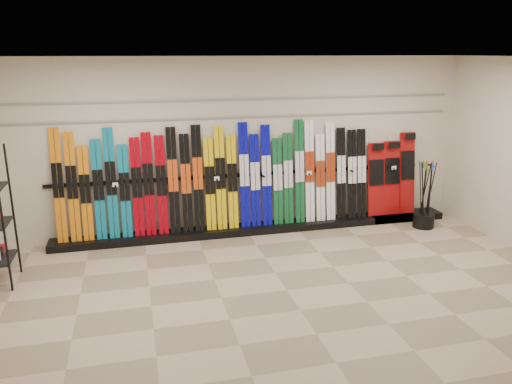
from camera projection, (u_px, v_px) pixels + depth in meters
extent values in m
plane|color=gray|center=(287.00, 290.00, 6.65)|extent=(8.00, 8.00, 0.00)
plane|color=beige|center=(245.00, 146.00, 8.58)|extent=(8.00, 0.00, 8.00)
plane|color=silver|center=(291.00, 57.00, 5.83)|extent=(8.00, 8.00, 0.00)
cube|color=black|center=(260.00, 228.00, 8.81)|extent=(8.00, 0.40, 0.12)
cube|color=orange|center=(58.00, 186.00, 7.85)|extent=(0.17, 0.26, 1.82)
cube|color=orange|center=(72.00, 187.00, 7.90)|extent=(0.17, 0.25, 1.74)
cube|color=orange|center=(86.00, 193.00, 7.96)|extent=(0.17, 0.22, 1.53)
cube|color=#0C7290|center=(99.00, 190.00, 8.01)|extent=(0.17, 0.23, 1.62)
cube|color=#0C7290|center=(111.00, 184.00, 8.04)|extent=(0.17, 0.26, 1.79)
cube|color=#0C7290|center=(125.00, 191.00, 8.11)|extent=(0.17, 0.22, 1.52)
cube|color=#9F000E|center=(137.00, 187.00, 8.15)|extent=(0.17, 0.23, 1.62)
cube|color=#9F000E|center=(149.00, 184.00, 8.19)|extent=(0.17, 0.24, 1.69)
cube|color=#9F000E|center=(161.00, 185.00, 8.24)|extent=(0.17, 0.24, 1.64)
cube|color=black|center=(173.00, 181.00, 8.27)|extent=(0.17, 0.25, 1.76)
cube|color=black|center=(186.00, 183.00, 8.33)|extent=(0.17, 0.24, 1.65)
cube|color=black|center=(198.00, 179.00, 8.37)|extent=(0.17, 0.25, 1.78)
cube|color=yellow|center=(210.00, 185.00, 8.43)|extent=(0.17, 0.22, 1.56)
cube|color=yellow|center=(221.00, 178.00, 8.46)|extent=(0.17, 0.25, 1.75)
cube|color=yellow|center=(232.00, 182.00, 8.52)|extent=(0.17, 0.23, 1.60)
cube|color=#0808A4|center=(244.00, 175.00, 8.56)|extent=(0.17, 0.26, 1.80)
cube|color=#0808A4|center=(255.00, 181.00, 8.62)|extent=(0.17, 0.23, 1.60)
cube|color=#0808A4|center=(266.00, 176.00, 8.65)|extent=(0.17, 0.25, 1.75)
cube|color=#115A2C|center=(278.00, 182.00, 8.72)|extent=(0.17, 0.22, 1.51)
cube|color=#115A2C|center=(288.00, 179.00, 8.76)|extent=(0.17, 0.23, 1.59)
cube|color=#115A2C|center=(299.00, 172.00, 8.79)|extent=(0.17, 0.26, 1.81)
cube|color=white|center=(310.00, 172.00, 8.84)|extent=(0.17, 0.26, 1.79)
cube|color=white|center=(320.00, 178.00, 8.90)|extent=(0.17, 0.22, 1.55)
cube|color=white|center=(330.00, 172.00, 8.93)|extent=(0.17, 0.25, 1.74)
cube|color=black|center=(341.00, 174.00, 8.99)|extent=(0.17, 0.24, 1.65)
cube|color=black|center=(352.00, 174.00, 9.04)|extent=(0.17, 0.23, 1.60)
cube|color=black|center=(361.00, 174.00, 9.08)|extent=(0.17, 0.23, 1.61)
cube|color=#990C0C|center=(376.00, 180.00, 9.20)|extent=(0.32, 0.21, 1.35)
cube|color=#990C0C|center=(392.00, 178.00, 9.27)|extent=(0.32, 0.21, 1.36)
cube|color=#990C0C|center=(407.00, 173.00, 9.34)|extent=(0.30, 0.23, 1.51)
cylinder|color=black|center=(423.00, 220.00, 9.01)|extent=(0.37, 0.37, 0.25)
cylinder|color=black|center=(424.00, 193.00, 8.98)|extent=(0.03, 0.08, 1.18)
cylinder|color=black|center=(424.00, 194.00, 8.95)|extent=(0.11, 0.15, 1.17)
cylinder|color=black|center=(429.00, 193.00, 8.96)|extent=(0.14, 0.11, 1.17)
cylinder|color=black|center=(421.00, 193.00, 8.98)|extent=(0.13, 0.08, 1.18)
cylinder|color=black|center=(423.00, 195.00, 8.84)|extent=(0.12, 0.12, 1.17)
cylinder|color=black|center=(430.00, 194.00, 8.90)|extent=(0.10, 0.12, 1.18)
cylinder|color=black|center=(430.00, 196.00, 8.80)|extent=(0.05, 0.09, 1.18)
cylinder|color=black|center=(423.00, 196.00, 8.82)|extent=(0.10, 0.11, 1.18)
cylinder|color=black|center=(423.00, 195.00, 8.88)|extent=(0.05, 0.04, 1.18)
cylinder|color=black|center=(429.00, 195.00, 8.88)|extent=(0.10, 0.12, 1.18)
cube|color=gray|center=(245.00, 117.00, 8.42)|extent=(7.60, 0.02, 0.03)
cube|color=gray|center=(245.00, 99.00, 8.34)|extent=(7.60, 0.02, 0.03)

